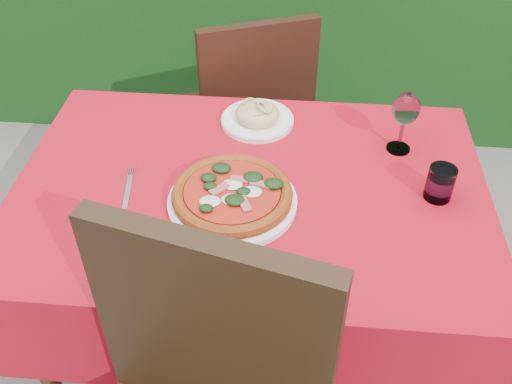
# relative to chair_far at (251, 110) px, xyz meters

# --- Properties ---
(ground) EXTENTS (60.00, 60.00, 0.00)m
(ground) POSITION_rel_chair_far_xyz_m (0.07, -0.69, -0.53)
(ground) COLOR #645F5A
(ground) RESTS_ON ground
(dining_table) EXTENTS (1.26, 0.86, 0.75)m
(dining_table) POSITION_rel_chair_far_xyz_m (0.07, -0.69, 0.06)
(dining_table) COLOR #462616
(dining_table) RESTS_ON ground
(chair_far) EXTENTS (0.55, 0.55, 0.93)m
(chair_far) POSITION_rel_chair_far_xyz_m (0.00, 0.00, 0.00)
(chair_far) COLOR black
(chair_far) RESTS_ON ground
(pizza_plate) EXTENTS (0.40, 0.40, 0.06)m
(pizza_plate) POSITION_rel_chair_far_xyz_m (0.03, -0.77, 0.24)
(pizza_plate) COLOR white
(pizza_plate) RESTS_ON dining_table
(pasta_plate) EXTENTS (0.22, 0.22, 0.06)m
(pasta_plate) POSITION_rel_chair_far_xyz_m (0.06, -0.40, 0.24)
(pasta_plate) COLOR white
(pasta_plate) RESTS_ON dining_table
(water_glass) EXTENTS (0.07, 0.07, 0.09)m
(water_glass) POSITION_rel_chair_far_xyz_m (0.55, -0.69, 0.26)
(water_glass) COLOR silver
(water_glass) RESTS_ON dining_table
(wine_glass) EXTENTS (0.08, 0.08, 0.18)m
(wine_glass) POSITION_rel_chair_far_xyz_m (0.47, -0.49, 0.34)
(wine_glass) COLOR silver
(wine_glass) RESTS_ON dining_table
(fork) EXTENTS (0.05, 0.18, 0.00)m
(fork) POSITION_rel_chair_far_xyz_m (-0.25, -0.75, 0.22)
(fork) COLOR silver
(fork) RESTS_ON dining_table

